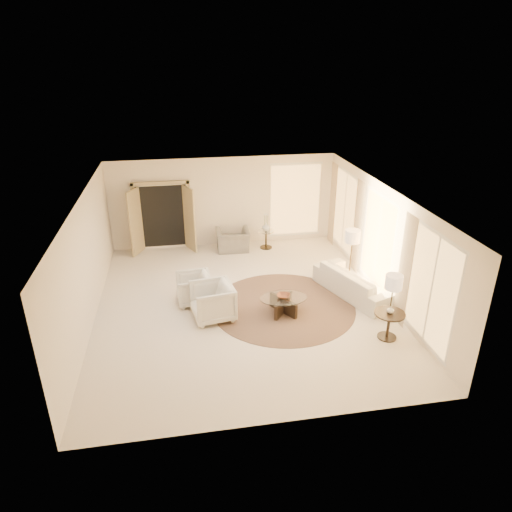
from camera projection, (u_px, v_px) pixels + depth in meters
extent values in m
cube|color=#F5E5CF|center=(243.00, 305.00, 11.25)|extent=(7.00, 8.00, 0.02)
cube|color=white|center=(241.00, 195.00, 10.10)|extent=(7.00, 8.00, 0.02)
cube|color=#F3E3CC|center=(224.00, 202.00, 14.27)|extent=(7.00, 0.04, 2.80)
cube|color=#F3E3CC|center=(279.00, 354.00, 7.08)|extent=(7.00, 0.04, 2.80)
cube|color=#F3E3CC|center=(86.00, 263.00, 10.12)|extent=(0.04, 8.00, 2.80)
cube|color=#F3E3CC|center=(383.00, 243.00, 11.22)|extent=(0.04, 8.00, 2.80)
cube|color=tan|center=(163.00, 216.00, 14.00)|extent=(1.80, 0.12, 2.16)
cube|color=tan|center=(136.00, 222.00, 13.65)|extent=(0.35, 0.66, 2.00)
cube|color=tan|center=(190.00, 219.00, 13.91)|extent=(0.35, 0.66, 2.00)
cylinder|color=#3E281E|center=(283.00, 306.00, 11.15)|extent=(4.61, 4.61, 0.01)
imported|color=white|center=(355.00, 282.00, 11.57)|extent=(1.70, 2.54, 0.69)
imported|color=white|center=(194.00, 287.00, 11.19)|extent=(0.80, 0.85, 0.83)
imported|color=white|center=(212.00, 300.00, 10.50)|extent=(0.99, 1.04, 0.94)
imported|color=gray|center=(233.00, 237.00, 14.15)|extent=(1.04, 0.70, 0.89)
cube|color=black|center=(283.00, 306.00, 10.81)|extent=(0.52, 0.75, 0.38)
cube|color=black|center=(283.00, 306.00, 10.81)|extent=(0.57, 0.72, 0.38)
cylinder|color=white|center=(283.00, 298.00, 10.72)|extent=(1.17, 1.17, 0.02)
cylinder|color=black|center=(387.00, 337.00, 9.93)|extent=(0.41, 0.41, 0.03)
cylinder|color=black|center=(388.00, 326.00, 9.82)|extent=(0.06, 0.06, 0.59)
cylinder|color=black|center=(390.00, 314.00, 9.69)|extent=(0.66, 0.66, 0.03)
cylinder|color=#2C2518|center=(266.00, 247.00, 14.49)|extent=(0.38, 0.38, 0.03)
cylinder|color=#2C2518|center=(266.00, 239.00, 14.38)|extent=(0.06, 0.06, 0.55)
cylinder|color=white|center=(266.00, 231.00, 14.27)|extent=(0.50, 0.50, 0.03)
cylinder|color=#2C2518|center=(348.00, 285.00, 12.12)|extent=(0.27, 0.27, 0.03)
cylinder|color=#2C2518|center=(350.00, 263.00, 11.85)|extent=(0.03, 0.03, 1.35)
cylinder|color=#CBB392|center=(353.00, 236.00, 11.55)|extent=(0.38, 0.38, 0.33)
cylinder|color=#2C2518|center=(386.00, 336.00, 9.98)|extent=(0.25, 0.25, 0.03)
cylinder|color=#2C2518|center=(390.00, 311.00, 9.73)|extent=(0.03, 0.03, 1.26)
cylinder|color=#CBB392|center=(394.00, 282.00, 9.44)|extent=(0.36, 0.36, 0.31)
imported|color=brown|center=(284.00, 296.00, 10.70)|extent=(0.40, 0.40, 0.08)
imported|color=silver|center=(390.00, 310.00, 9.66)|extent=(0.18, 0.18, 0.16)
imported|color=silver|center=(266.00, 227.00, 14.21)|extent=(0.34, 0.34, 0.27)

